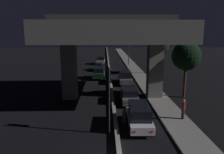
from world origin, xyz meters
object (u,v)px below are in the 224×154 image
at_px(street_lamp, 128,47).
at_px(traffic_light_left_of_median, 109,89).
at_px(car_white_lead, 139,116).
at_px(car_dark_green_lead_oncoming, 99,73).
at_px(car_silver_third_oncoming, 101,60).
at_px(car_dark_green_second_oncoming, 99,67).
at_px(motorcycle_red_filtering_near, 124,118).
at_px(car_grey_third, 125,77).
at_px(pedestrian_on_sidewalk, 183,109).
at_px(car_grey_second, 129,95).

bearing_deg(street_lamp, traffic_light_left_of_median, -98.09).
height_order(street_lamp, car_white_lead, street_lamp).
xyz_separation_m(traffic_light_left_of_median, car_dark_green_lead_oncoming, (-1.29, 20.06, -2.50)).
bearing_deg(car_silver_third_oncoming, car_dark_green_second_oncoming, 0.25).
xyz_separation_m(traffic_light_left_of_median, motorcycle_red_filtering_near, (1.27, 1.48, -2.85)).
height_order(traffic_light_left_of_median, car_dark_green_second_oncoming, traffic_light_left_of_median).
relative_size(car_grey_third, car_dark_green_lead_oncoming, 1.16).
height_order(car_dark_green_second_oncoming, pedestrian_on_sidewalk, pedestrian_on_sidewalk).
height_order(traffic_light_left_of_median, pedestrian_on_sidewalk, traffic_light_left_of_median).
height_order(car_grey_second, car_dark_green_second_oncoming, car_grey_second).
distance_m(motorcycle_red_filtering_near, pedestrian_on_sidewalk, 5.23).
xyz_separation_m(car_dark_green_lead_oncoming, car_dark_green_second_oncoming, (-0.28, 8.09, -0.21)).
bearing_deg(car_dark_green_lead_oncoming, traffic_light_left_of_median, 6.43).
bearing_deg(car_silver_third_oncoming, car_grey_second, 9.16).
height_order(car_dark_green_second_oncoming, motorcycle_red_filtering_near, car_dark_green_second_oncoming).
relative_size(car_white_lead, car_grey_second, 0.99).
bearing_deg(street_lamp, car_white_lead, -94.21).
distance_m(car_white_lead, car_silver_third_oncoming, 36.00).
bearing_deg(street_lamp, motorcycle_red_filtering_near, -96.26).
xyz_separation_m(car_grey_second, pedestrian_on_sidewalk, (4.10, -5.20, 0.22)).
distance_m(street_lamp, car_white_lead, 33.54).
xyz_separation_m(traffic_light_left_of_median, car_silver_third_oncoming, (-1.28, 36.85, -2.53)).
height_order(car_grey_second, car_grey_third, car_grey_third).
xyz_separation_m(street_lamp, car_dark_green_lead_oncoming, (-6.17, -14.26, -3.39)).
distance_m(car_grey_second, car_dark_green_lead_oncoming, 13.11).
distance_m(car_grey_third, car_silver_third_oncoming, 20.75).
relative_size(car_grey_second, pedestrian_on_sidewalk, 2.58).
xyz_separation_m(traffic_light_left_of_median, car_grey_second, (2.33, 7.46, -2.62)).
xyz_separation_m(street_lamp, car_grey_third, (-2.20, -17.85, -3.32)).
bearing_deg(car_grey_third, street_lamp, -6.96).
distance_m(car_grey_second, car_grey_third, 9.03).
relative_size(car_grey_second, car_grey_third, 0.94).
xyz_separation_m(car_dark_green_lead_oncoming, car_silver_third_oncoming, (0.01, 16.79, -0.03)).
xyz_separation_m(car_silver_third_oncoming, motorcycle_red_filtering_near, (2.56, -35.37, -0.32)).
bearing_deg(pedestrian_on_sidewalk, car_white_lead, -163.18).
bearing_deg(street_lamp, car_silver_third_oncoming, 157.69).
bearing_deg(traffic_light_left_of_median, street_lamp, 81.91).
height_order(car_dark_green_second_oncoming, car_silver_third_oncoming, car_silver_third_oncoming).
bearing_deg(traffic_light_left_of_median, car_dark_green_lead_oncoming, 93.69).
bearing_deg(car_grey_second, pedestrian_on_sidewalk, -141.68).
bearing_deg(car_grey_third, car_grey_second, 177.85).
relative_size(car_dark_green_second_oncoming, car_silver_third_oncoming, 0.92).
bearing_deg(pedestrian_on_sidewalk, car_dark_green_second_oncoming, 107.15).
height_order(car_grey_second, pedestrian_on_sidewalk, pedestrian_on_sidewalk).
distance_m(car_grey_third, car_dark_green_second_oncoming, 12.43).
xyz_separation_m(street_lamp, car_grey_second, (-2.55, -26.87, -3.51)).
distance_m(street_lamp, car_dark_green_lead_oncoming, 15.91).
distance_m(car_grey_third, motorcycle_red_filtering_near, 15.07).
bearing_deg(motorcycle_red_filtering_near, car_silver_third_oncoming, 6.36).
distance_m(car_dark_green_lead_oncoming, pedestrian_on_sidewalk, 19.41).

